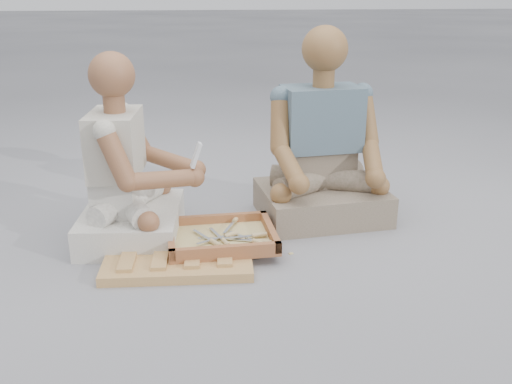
{
  "coord_description": "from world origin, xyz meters",
  "views": [
    {
      "loc": [
        -0.26,
        -2.26,
        1.18
      ],
      "look_at": [
        0.02,
        0.16,
        0.3
      ],
      "focal_mm": 40.0,
      "sensor_mm": 36.0,
      "label": 1
    }
  ],
  "objects": [
    {
      "name": "wood_chip_12",
      "position": [
        -0.12,
        0.22,
        0.0
      ],
      "size": [
        0.02,
        0.02,
        0.0
      ],
      "primitive_type": "cube",
      "rotation": [
        0.0,
        0.0,
        0.83
      ],
      "color": "tan",
      "rests_on": "ground"
    },
    {
      "name": "wood_chip_2",
      "position": [
        -0.33,
        0.19,
        0.0
      ],
      "size": [
        0.02,
        0.02,
        0.0
      ],
      "primitive_type": "cube",
      "rotation": [
        0.0,
        0.0,
        2.34
      ],
      "color": "tan",
      "rests_on": "ground"
    },
    {
      "name": "chisel_3",
      "position": [
        0.03,
        0.11,
        0.07
      ],
      "size": [
        0.22,
        0.08,
        0.02
      ],
      "rotation": [
        0.0,
        0.0,
        -0.3
      ],
      "color": "silver",
      "rests_on": "tool_tray"
    },
    {
      "name": "wood_chip_8",
      "position": [
        -0.07,
        0.05,
        0.0
      ],
      "size": [
        0.02,
        0.02,
        0.0
      ],
      "primitive_type": "cube",
      "rotation": [
        0.0,
        0.0,
        1.46
      ],
      "color": "tan",
      "rests_on": "ground"
    },
    {
      "name": "wood_chip_4",
      "position": [
        -0.04,
        0.46,
        0.0
      ],
      "size": [
        0.02,
        0.02,
        0.0
      ],
      "primitive_type": "cube",
      "rotation": [
        0.0,
        0.0,
        0.26
      ],
      "color": "tan",
      "rests_on": "ground"
    },
    {
      "name": "chisel_4",
      "position": [
        -0.09,
        0.16,
        0.07
      ],
      "size": [
        0.22,
        0.05,
        0.02
      ],
      "rotation": [
        0.0,
        0.0,
        -0.15
      ],
      "color": "silver",
      "rests_on": "tool_tray"
    },
    {
      "name": "wood_chip_0",
      "position": [
        -0.43,
        0.51,
        0.0
      ],
      "size": [
        0.02,
        0.02,
        0.0
      ],
      "primitive_type": "cube",
      "rotation": [
        0.0,
        0.0,
        1.31
      ],
      "color": "tan",
      "rests_on": "ground"
    },
    {
      "name": "chisel_7",
      "position": [
        0.01,
        0.11,
        0.07
      ],
      "size": [
        0.16,
        0.18,
        0.02
      ],
      "rotation": [
        0.0,
        0.0,
        -0.84
      ],
      "color": "silver",
      "rests_on": "tool_tray"
    },
    {
      "name": "wood_chip_6",
      "position": [
        -0.19,
        0.15,
        0.0
      ],
      "size": [
        0.02,
        0.02,
        0.0
      ],
      "primitive_type": "cube",
      "rotation": [
        0.0,
        0.0,
        0.43
      ],
      "color": "tan",
      "rests_on": "ground"
    },
    {
      "name": "wood_chip_5",
      "position": [
        -0.28,
        0.33,
        0.0
      ],
      "size": [
        0.02,
        0.02,
        0.0
      ],
      "primitive_type": "cube",
      "rotation": [
        0.0,
        0.0,
        1.13
      ],
      "color": "tan",
      "rests_on": "ground"
    },
    {
      "name": "chisel_5",
      "position": [
        -0.06,
        0.35,
        0.08
      ],
      "size": [
        0.1,
        0.21,
        0.02
      ],
      "rotation": [
        0.0,
        0.0,
        1.17
      ],
      "color": "silver",
      "rests_on": "tool_tray"
    },
    {
      "name": "wood_chip_1",
      "position": [
        -0.4,
        0.05,
        0.0
      ],
      "size": [
        0.02,
        0.02,
        0.0
      ],
      "primitive_type": "cube",
      "rotation": [
        0.0,
        0.0,
        1.63
      ],
      "color": "tan",
      "rests_on": "ground"
    },
    {
      "name": "tool_tray",
      "position": [
        -0.14,
        0.19,
        0.07
      ],
      "size": [
        0.52,
        0.42,
        0.06
      ],
      "rotation": [
        0.0,
        0.0,
        0.05
      ],
      "color": "brown",
      "rests_on": "carved_panel"
    },
    {
      "name": "wood_chip_9",
      "position": [
        -0.05,
        0.37,
        0.0
      ],
      "size": [
        0.02,
        0.02,
        0.0
      ],
      "primitive_type": "cube",
      "rotation": [
        0.0,
        0.0,
        2.16
      ],
      "color": "tan",
      "rests_on": "ground"
    },
    {
      "name": "wood_chip_11",
      "position": [
        -0.46,
        0.16,
        0.0
      ],
      "size": [
        0.02,
        0.02,
        0.0
      ],
      "primitive_type": "cube",
      "rotation": [
        0.0,
        0.0,
        1.97
      ],
      "color": "tan",
      "rests_on": "ground"
    },
    {
      "name": "chisel_0",
      "position": [
        -0.18,
        0.13,
        0.08
      ],
      "size": [
        0.13,
        0.2,
        0.02
      ],
      "rotation": [
        0.0,
        0.0,
        -1.03
      ],
      "color": "silver",
      "rests_on": "tool_tray"
    },
    {
      "name": "wood_chip_14",
      "position": [
        0.03,
        0.25,
        0.0
      ],
      "size": [
        0.02,
        0.02,
        0.0
      ],
      "primitive_type": "cube",
      "rotation": [
        0.0,
        0.0,
        0.52
      ],
      "color": "tan",
      "rests_on": "ground"
    },
    {
      "name": "companion",
      "position": [
        0.42,
        0.57,
        0.33
      ],
      "size": [
        0.69,
        0.58,
        1.0
      ],
      "rotation": [
        0.0,
        0.0,
        3.25
      ],
      "color": "gray",
      "rests_on": "ground"
    },
    {
      "name": "wood_chip_7",
      "position": [
        0.18,
        0.11,
        0.0
      ],
      "size": [
        0.02,
        0.02,
        0.0
      ],
      "primitive_type": "cube",
      "rotation": [
        0.0,
        0.0,
        0.32
      ],
      "color": "tan",
      "rests_on": "ground"
    },
    {
      "name": "wood_chip_3",
      "position": [
        -0.3,
        0.25,
        0.0
      ],
      "size": [
        0.02,
        0.02,
        0.0
      ],
      "primitive_type": "cube",
      "rotation": [
        0.0,
        0.0,
        0.25
      ],
      "color": "tan",
      "rests_on": "ground"
    },
    {
      "name": "carved_panel",
      "position": [
        -0.34,
        0.09,
        0.02
      ],
      "size": [
        0.67,
        0.47,
        0.04
      ],
      "primitive_type": "cube",
      "rotation": [
        0.0,
        0.0,
        -0.05
      ],
      "color": "olive",
      "rests_on": "ground"
    },
    {
      "name": "wood_chip_10",
      "position": [
        -0.45,
        0.27,
        0.0
      ],
      "size": [
        0.02,
        0.02,
        0.0
      ],
      "primitive_type": "cube",
      "rotation": [
        0.0,
        0.0,
        1.96
      ],
      "color": "tan",
      "rests_on": "ground"
    },
    {
      "name": "wood_chip_13",
      "position": [
        -0.14,
        0.57,
        0.0
      ],
      "size": [
        0.02,
        0.02,
        0.0
      ],
      "primitive_type": "cube",
      "rotation": [
        0.0,
        0.0,
        1.77
      ],
      "color": "tan",
      "rests_on": "ground"
    },
    {
      "name": "ground",
      "position": [
        0.0,
        0.0,
        0.0
      ],
      "size": [
        60.0,
        60.0,
        0.0
      ],
      "primitive_type": "plane",
      "color": "gray",
      "rests_on": "ground"
    },
    {
      "name": "chisel_6",
      "position": [
        -0.11,
        0.18,
        0.08
      ],
      "size": [
        0.2,
        0.12,
        0.02
      ],
      "rotation": [
        0.0,
        0.0,
        0.51
      ],
      "color": "silver",
      "rests_on": "tool_tray"
    },
    {
      "name": "chisel_1",
      "position": [
        -0.13,
        0.14,
        0.07
      ],
      "size": [
        0.09,
        0.21,
        0.02
      ],
      "rotation": [
        0.0,
        0.0,
        -1.22
      ],
      "color": "silver",
      "rests_on": "tool_tray"
    },
    {
      "name": "craftsman",
      "position": [
        -0.57,
        0.39,
        0.31
      ],
      "size": [
        0.63,
        0.62,
        0.91
      ],
      "rotation": [
        0.0,
        0.0,
        -1.65
      ],
      "color": "silver",
      "rests_on": "ground"
    },
    {
      "name": "mobile_phone",
      "position": [
        -0.24,
        0.31,
        0.44
      ],
      "size": [
        0.06,
        0.06,
        0.12
      ],
      "rotation": [
        -0.35,
        0.0,
        -1.46
      ],
      "color": "silver",
      "rests_on": "craftsman"
    },
    {
      "name": "chisel_2",
      "position": [
        0.02,
        0.16,
        0.08
      ],
      "size": [
        0.22,
        0.05,
        0.02
      ],
      "rotation": [
        0.0,
        0.0,
        0.13
      ],
      "color": "silver",
      "rests_on": "tool_tray"
    }
  ]
}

